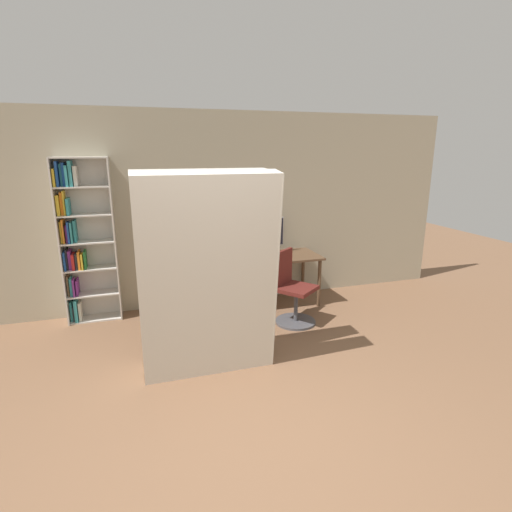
{
  "coord_description": "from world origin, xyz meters",
  "views": [
    {
      "loc": [
        -0.74,
        -2.26,
        2.17
      ],
      "look_at": [
        0.53,
        1.78,
        1.05
      ],
      "focal_mm": 28.0,
      "sensor_mm": 36.0,
      "label": 1
    }
  ],
  "objects_px": {
    "bookshelf": "(82,240)",
    "mattress_far": "(204,271)",
    "office_chair": "(292,294)",
    "mattress_near": "(210,279)",
    "monitor": "(264,234)"
  },
  "relations": [
    {
      "from": "bookshelf",
      "to": "mattress_near",
      "type": "xyz_separation_m",
      "value": [
        1.28,
        -1.85,
        -0.07
      ]
    },
    {
      "from": "monitor",
      "to": "bookshelf",
      "type": "xyz_separation_m",
      "value": [
        -2.43,
        0.03,
        0.08
      ]
    },
    {
      "from": "mattress_near",
      "to": "mattress_far",
      "type": "distance_m",
      "value": 0.27
    },
    {
      "from": "office_chair",
      "to": "mattress_far",
      "type": "bearing_deg",
      "value": -151.45
    },
    {
      "from": "monitor",
      "to": "mattress_near",
      "type": "height_order",
      "value": "mattress_near"
    },
    {
      "from": "bookshelf",
      "to": "mattress_far",
      "type": "xyz_separation_m",
      "value": [
        1.28,
        -1.58,
        -0.07
      ]
    },
    {
      "from": "mattress_near",
      "to": "office_chair",
      "type": "bearing_deg",
      "value": 37.25
    },
    {
      "from": "bookshelf",
      "to": "mattress_far",
      "type": "bearing_deg",
      "value": -50.95
    },
    {
      "from": "monitor",
      "to": "mattress_near",
      "type": "bearing_deg",
      "value": -122.13
    },
    {
      "from": "office_chair",
      "to": "mattress_near",
      "type": "relative_size",
      "value": 0.47
    },
    {
      "from": "bookshelf",
      "to": "mattress_near",
      "type": "relative_size",
      "value": 1.04
    },
    {
      "from": "bookshelf",
      "to": "mattress_far",
      "type": "height_order",
      "value": "bookshelf"
    },
    {
      "from": "bookshelf",
      "to": "mattress_near",
      "type": "height_order",
      "value": "bookshelf"
    },
    {
      "from": "office_chair",
      "to": "mattress_near",
      "type": "distance_m",
      "value": 1.68
    },
    {
      "from": "monitor",
      "to": "office_chair",
      "type": "distance_m",
      "value": 1.08
    }
  ]
}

